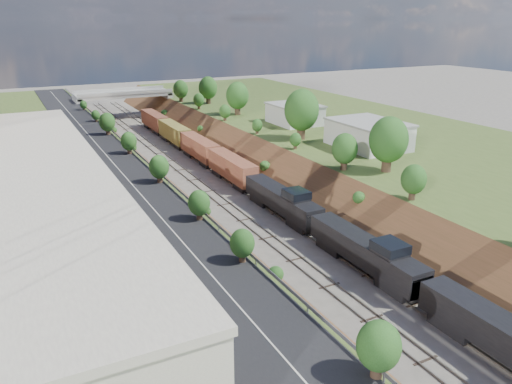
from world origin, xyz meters
name	(u,v)px	position (x,y,z in m)	size (l,w,h in m)	color
platform_right	(379,145)	(33.00, 60.00, 2.50)	(44.00, 180.00, 5.00)	#445A25
embankment_left	(148,194)	(-11.00, 60.00, 0.00)	(7.07, 180.00, 7.07)	brown
embankment_right	(276,174)	(11.00, 60.00, 0.00)	(7.07, 180.00, 7.07)	brown
rail_left_track	(201,185)	(-2.60, 60.00, 0.09)	(1.58, 180.00, 0.18)	gray
rail_right_track	(231,180)	(2.60, 60.00, 0.09)	(1.58, 180.00, 0.18)	gray
road	(115,165)	(-15.50, 60.00, 5.05)	(8.00, 180.00, 0.10)	black
guardrail	(143,158)	(-11.40, 59.80, 5.55)	(0.10, 171.00, 0.70)	#99999E
commercial_building	(26,205)	(-28.00, 38.00, 8.51)	(14.30, 62.30, 7.00)	brown
overpass	(123,99)	(0.00, 122.00, 4.92)	(24.50, 8.30, 7.40)	gray
white_building_near	(368,135)	(23.50, 52.00, 7.00)	(9.00, 12.00, 4.00)	silver
white_building_far	(295,115)	(23.00, 74.00, 6.80)	(8.00, 10.00, 3.60)	silver
tree_right_large	(389,140)	(17.00, 40.00, 9.38)	(5.25, 5.25, 7.61)	#473323
tree_left_crest	(272,262)	(-11.80, 20.00, 7.04)	(2.45, 2.45, 3.55)	#473323
freight_train	(236,170)	(2.60, 57.99, 2.36)	(2.70, 109.76, 4.55)	black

